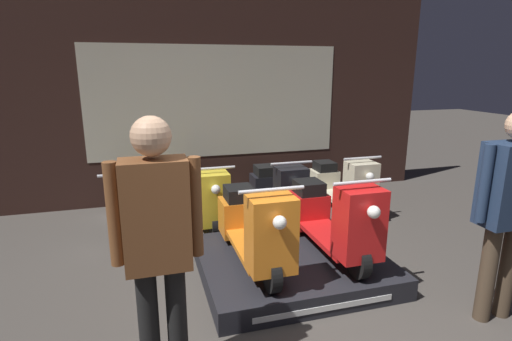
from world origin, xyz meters
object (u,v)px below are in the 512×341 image
Objects in this scene: scooter_display_right at (331,218)px; person_left_browsing at (158,238)px; person_right_browsing at (510,199)px; scooter_backrow_0 at (128,204)px; scooter_backrow_1 at (206,197)px; scooter_backrow_2 at (277,191)px; scooter_backrow_3 at (341,185)px; scooter_display_left at (253,227)px.

scooter_display_right is 2.13m from person_left_browsing.
scooter_display_right is at bearing 130.24° from person_right_browsing.
person_left_browsing is (0.28, -2.80, 0.69)m from scooter_backrow_0.
scooter_backrow_1 is 1.01m from scooter_backrow_2.
person_right_browsing is at bearing -91.08° from scooter_backrow_3.
person_right_browsing is (2.70, 0.00, -0.00)m from person_left_browsing.
person_left_browsing reaches higher than person_right_browsing.
scooter_display_left reaches higher than scooter_backrow_1.
scooter_display_right is 2.63m from scooter_backrow_0.
scooter_display_left reaches higher than scooter_backrow_0.
scooter_backrow_0 is 2.02m from scooter_backrow_2.
scooter_display_right is 1.96m from scooter_backrow_3.
scooter_backrow_0 is at bearing 180.00° from scooter_backrow_3.
scooter_display_right is 0.88× the size of person_left_browsing.
scooter_backrow_1 is 1.00× the size of scooter_backrow_3.
scooter_backrow_0 is at bearing 136.77° from person_right_browsing.
scooter_backrow_2 is at bearing 89.98° from scooter_display_right.
scooter_backrow_3 is 3.99m from person_left_browsing.
scooter_backrow_1 is at bearing 121.19° from scooter_display_right.
person_left_browsing is at bearing -104.68° from scooter_backrow_1.
person_right_browsing is (2.98, -2.80, 0.68)m from scooter_backrow_0.
person_left_browsing reaches higher than scooter_display_right.
scooter_backrow_0 is 1.01m from scooter_backrow_1.
person_right_browsing reaches higher than scooter_display_left.
scooter_backrow_3 is (2.02, 0.00, 0.00)m from scooter_backrow_1.
person_left_browsing is at bearing -129.19° from scooter_display_left.
scooter_backrow_0 is 0.88× the size of person_left_browsing.
person_left_browsing is at bearing -146.99° from scooter_display_right.
scooter_backrow_2 is at bearing 63.80° from scooter_display_left.
scooter_backrow_3 is 0.90× the size of person_right_browsing.
scooter_backrow_3 is (3.03, 0.00, 0.00)m from scooter_backrow_0.
scooter_backrow_0 is 1.00× the size of scooter_backrow_2.
scooter_display_left is 2.49m from scooter_backrow_3.
scooter_display_left reaches higher than scooter_backrow_2.
person_right_browsing reaches higher than scooter_backrow_3.
scooter_display_right is 1.00× the size of scooter_backrow_1.
scooter_backrow_1 is 2.98m from person_left_browsing.
scooter_backrow_3 is (1.01, 1.67, -0.21)m from scooter_display_right.
scooter_display_left is 1.54m from person_left_browsing.
person_right_browsing is at bearing -43.23° from scooter_backrow_0.
scooter_backrow_1 is (1.01, 0.00, 0.00)m from scooter_backrow_0.
scooter_display_left is 1.00× the size of scooter_backrow_2.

